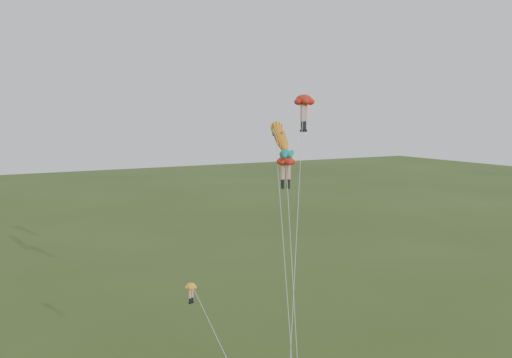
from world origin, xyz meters
TOP-DOWN VIEW (x-y plane):
  - legs_kite_red_high at (6.54, 7.94)m, footprint 8.20×10.23m
  - legs_kite_red_mid at (3.59, 5.64)m, footprint 3.88×7.42m
  - legs_kite_yellow at (-3.87, 3.77)m, footprint 1.43×9.63m
  - fish_kite at (3.44, 6.17)m, footprint 4.28×9.15m

SIDE VIEW (x-z plane):
  - legs_kite_yellow at x=-3.87m, z-range 2.75..10.04m
  - legs_kite_red_mid at x=3.59m, z-range 6.62..21.40m
  - fish_kite at x=3.44m, z-range 7.27..24.65m
  - legs_kite_red_high at x=6.54m, z-range 8.68..27.70m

